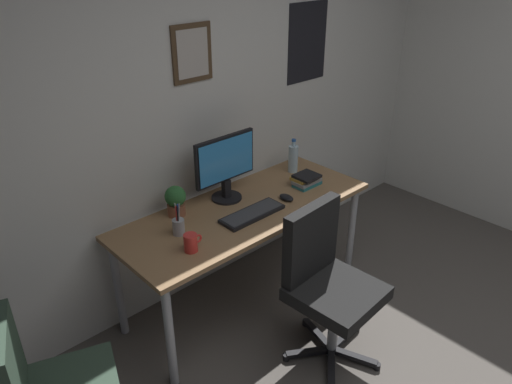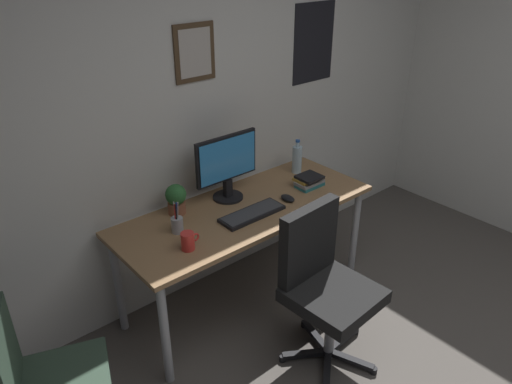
% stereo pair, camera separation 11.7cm
% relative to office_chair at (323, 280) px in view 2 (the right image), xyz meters
% --- Properties ---
extents(wall_back, '(4.40, 0.10, 2.60)m').
position_rel_office_chair_xyz_m(wall_back, '(0.14, 1.08, 0.77)').
color(wall_back, silver).
rests_on(wall_back, ground_plane).
extents(desk, '(1.72, 0.67, 0.72)m').
position_rel_office_chair_xyz_m(desk, '(-0.02, 0.67, 0.12)').
color(desk, '#936D47').
rests_on(desk, ground_plane).
extents(office_chair, '(0.56, 0.57, 0.95)m').
position_rel_office_chair_xyz_m(office_chair, '(0.00, 0.00, 0.00)').
color(office_chair, black).
rests_on(office_chair, ground_plane).
extents(side_chair, '(0.54, 0.54, 0.88)m').
position_rel_office_chair_xyz_m(side_chair, '(-1.45, 0.34, -0.03)').
color(side_chair, '#334738').
rests_on(side_chair, ground_plane).
extents(monitor, '(0.46, 0.20, 0.43)m').
position_rel_office_chair_xyz_m(monitor, '(-0.02, 0.84, 0.43)').
color(monitor, black).
rests_on(monitor, desk).
extents(keyboard, '(0.43, 0.15, 0.03)m').
position_rel_office_chair_xyz_m(keyboard, '(-0.05, 0.56, 0.21)').
color(keyboard, black).
rests_on(keyboard, desk).
extents(computer_mouse, '(0.06, 0.11, 0.04)m').
position_rel_office_chair_xyz_m(computer_mouse, '(0.25, 0.56, 0.21)').
color(computer_mouse, black).
rests_on(computer_mouse, desk).
extents(water_bottle, '(0.07, 0.07, 0.25)m').
position_rel_office_chair_xyz_m(water_bottle, '(0.60, 0.83, 0.30)').
color(water_bottle, silver).
rests_on(water_bottle, desk).
extents(coffee_mug_near, '(0.11, 0.08, 0.10)m').
position_rel_office_chair_xyz_m(coffee_mug_near, '(-0.56, 0.51, 0.24)').
color(coffee_mug_near, red).
rests_on(coffee_mug_near, desk).
extents(potted_plant, '(0.13, 0.13, 0.19)m').
position_rel_office_chair_xyz_m(potted_plant, '(-0.39, 0.89, 0.30)').
color(potted_plant, brown).
rests_on(potted_plant, desk).
extents(pen_cup, '(0.07, 0.07, 0.20)m').
position_rel_office_chair_xyz_m(pen_cup, '(-0.51, 0.70, 0.25)').
color(pen_cup, '#9EA0A5').
rests_on(pen_cup, desk).
extents(book_stack_left, '(0.20, 0.16, 0.08)m').
position_rel_office_chair_xyz_m(book_stack_left, '(0.50, 0.61, 0.24)').
color(book_stack_left, '#26727A').
rests_on(book_stack_left, desk).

